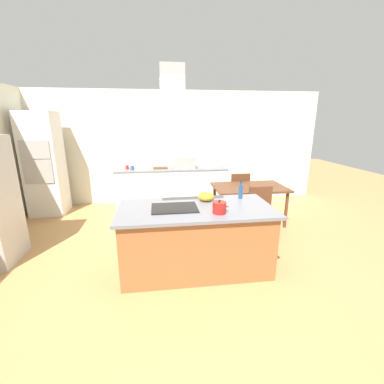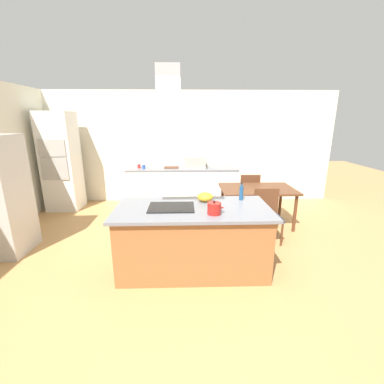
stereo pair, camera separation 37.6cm
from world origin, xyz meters
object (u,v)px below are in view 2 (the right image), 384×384
(tea_kettle, at_px, (214,208))
(mixing_bowl, at_px, (205,197))
(range_hood, at_px, (169,113))
(cutting_board, at_px, (171,167))
(olive_oil_bottle, at_px, (241,193))
(cooktop, at_px, (171,207))
(countertop_microwave, at_px, (195,162))
(chair_facing_island, at_px, (267,212))
(wall_oven_stack, at_px, (61,162))
(chair_facing_back_wall, at_px, (248,191))
(coffee_mug_blue, at_px, (144,167))
(dining_table, at_px, (257,192))
(coffee_mug_red, at_px, (139,166))

(tea_kettle, relative_size, mixing_bowl, 0.97)
(range_hood, bearing_deg, cutting_board, 92.64)
(mixing_bowl, bearing_deg, tea_kettle, -82.38)
(olive_oil_bottle, height_order, mixing_bowl, olive_oil_bottle)
(cooktop, xyz_separation_m, countertop_microwave, (0.43, 2.88, 0.13))
(chair_facing_island, bearing_deg, range_hood, -151.46)
(countertop_microwave, bearing_deg, olive_oil_bottle, -77.59)
(olive_oil_bottle, relative_size, wall_oven_stack, 0.12)
(chair_facing_back_wall, bearing_deg, range_hood, -125.94)
(olive_oil_bottle, xyz_separation_m, wall_oven_stack, (-3.61, 2.33, 0.09))
(tea_kettle, height_order, cutting_board, tea_kettle)
(cutting_board, distance_m, wall_oven_stack, 2.50)
(cooktop, relative_size, wall_oven_stack, 0.27)
(wall_oven_stack, relative_size, chair_facing_island, 2.47)
(mixing_bowl, height_order, chair_facing_island, mixing_bowl)
(coffee_mug_blue, distance_m, dining_table, 2.73)
(cooktop, xyz_separation_m, coffee_mug_blue, (-0.79, 2.85, 0.04))
(chair_facing_back_wall, bearing_deg, chair_facing_island, -90.00)
(cooktop, bearing_deg, countertop_microwave, 81.50)
(coffee_mug_blue, height_order, dining_table, coffee_mug_blue)
(countertop_microwave, distance_m, cutting_board, 0.58)
(coffee_mug_red, bearing_deg, chair_facing_back_wall, -16.32)
(chair_facing_island, bearing_deg, chair_facing_back_wall, 90.00)
(cooktop, bearing_deg, wall_oven_stack, 134.67)
(tea_kettle, distance_m, coffee_mug_red, 3.50)
(countertop_microwave, xyz_separation_m, range_hood, (-0.43, -2.88, 1.06))
(dining_table, relative_size, chair_facing_back_wall, 1.57)
(countertop_microwave, distance_m, wall_oven_stack, 3.06)
(coffee_mug_red, bearing_deg, chair_facing_island, -39.48)
(countertop_microwave, bearing_deg, cooktop, -98.50)
(cooktop, distance_m, chair_facing_island, 1.86)
(coffee_mug_blue, relative_size, chair_facing_back_wall, 0.10)
(wall_oven_stack, distance_m, chair_facing_back_wall, 4.27)
(countertop_microwave, height_order, range_hood, range_hood)
(mixing_bowl, height_order, dining_table, mixing_bowl)
(tea_kettle, xyz_separation_m, olive_oil_bottle, (0.45, 0.57, 0.04))
(countertop_microwave, xyz_separation_m, chair_facing_back_wall, (1.16, -0.68, -0.53))
(coffee_mug_blue, relative_size, dining_table, 0.06)
(tea_kettle, relative_size, countertop_microwave, 0.44)
(tea_kettle, xyz_separation_m, chair_facing_island, (1.05, 1.12, -0.47))
(cutting_board, distance_m, chair_facing_island, 2.72)
(coffee_mug_red, height_order, coffee_mug_blue, same)
(countertop_microwave, bearing_deg, range_hood, -98.50)
(cooktop, bearing_deg, olive_oil_bottle, 17.38)
(mixing_bowl, distance_m, coffee_mug_red, 3.00)
(range_hood, bearing_deg, coffee_mug_blue, 105.47)
(range_hood, bearing_deg, cooktop, 0.00)
(olive_oil_bottle, relative_size, coffee_mug_red, 2.86)
(dining_table, bearing_deg, coffee_mug_red, 150.82)
(mixing_bowl, bearing_deg, chair_facing_back_wall, 59.81)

